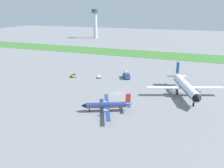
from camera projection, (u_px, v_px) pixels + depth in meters
name	position (u px, v px, depth m)	size (l,w,h in m)	color
ground_plane	(118.00, 93.00, 86.03)	(600.00, 600.00, 0.00)	gray
grass_taxiway_strip	(153.00, 55.00, 159.57)	(360.00, 28.00, 0.08)	#3D7533
airplane_midfield_jet	(185.00, 86.00, 82.79)	(28.98, 28.74, 10.63)	white
airplane_foreground_turboprop	(107.00, 105.00, 70.38)	(16.66, 19.21, 6.11)	navy
pushback_tug_near_gate	(74.00, 75.00, 106.55)	(3.69, 3.92, 1.95)	yellow
baggage_cart_midfield	(99.00, 77.00, 105.33)	(2.49, 2.85, 0.90)	white
fuel_truck_by_runway	(126.00, 75.00, 104.67)	(5.30, 6.84, 3.29)	#334FB2
control_tower	(95.00, 21.00, 244.94)	(8.00, 8.00, 32.58)	silver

